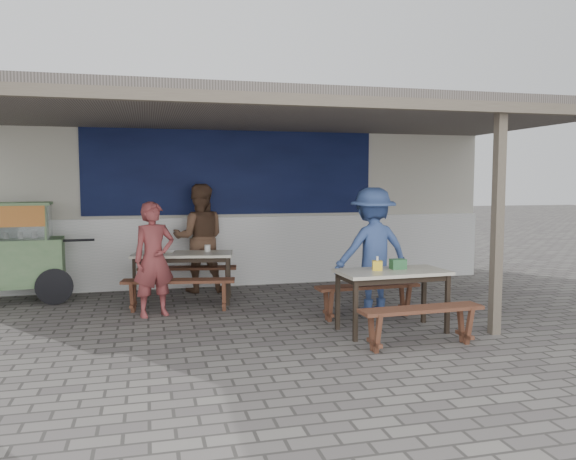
# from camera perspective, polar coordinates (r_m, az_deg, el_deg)

# --- Properties ---
(ground) EXTENTS (60.00, 60.00, 0.00)m
(ground) POSITION_cam_1_polar(r_m,az_deg,el_deg) (7.12, -0.25, -9.84)
(ground) COLOR #66625D
(ground) RESTS_ON ground
(back_wall) EXTENTS (9.00, 1.28, 3.50)m
(back_wall) POSITION_cam_1_polar(r_m,az_deg,el_deg) (10.39, -5.00, 4.41)
(back_wall) COLOR #BBB9A8
(back_wall) RESTS_ON ground
(warung_roof) EXTENTS (9.00, 4.21, 2.81)m
(warung_roof) POSITION_cam_1_polar(r_m,az_deg,el_deg) (7.81, -1.75, 11.55)
(warung_roof) COLOR #635B55
(warung_roof) RESTS_ON ground
(table_left) EXTENTS (1.56, 0.91, 0.75)m
(table_left) POSITION_cam_1_polar(r_m,az_deg,el_deg) (8.56, -10.61, -2.82)
(table_left) COLOR beige
(table_left) RESTS_ON ground
(bench_left_street) EXTENTS (1.59, 0.55, 0.45)m
(bench_left_street) POSITION_cam_1_polar(r_m,az_deg,el_deg) (8.04, -11.05, -5.72)
(bench_left_street) COLOR brown
(bench_left_street) RESTS_ON ground
(bench_left_wall) EXTENTS (1.59, 0.55, 0.45)m
(bench_left_wall) POSITION_cam_1_polar(r_m,az_deg,el_deg) (9.19, -10.17, -4.36)
(bench_left_wall) COLOR brown
(bench_left_wall) RESTS_ON ground
(table_right) EXTENTS (1.34, 0.72, 0.75)m
(table_right) POSITION_cam_1_polar(r_m,az_deg,el_deg) (6.90, 10.55, -4.72)
(table_right) COLOR beige
(table_right) RESTS_ON ground
(bench_right_street) EXTENTS (1.42, 0.34, 0.45)m
(bench_right_street) POSITION_cam_1_polar(r_m,az_deg,el_deg) (6.37, 13.38, -8.65)
(bench_right_street) COLOR brown
(bench_right_street) RESTS_ON ground
(bench_right_wall) EXTENTS (1.42, 0.34, 0.45)m
(bench_right_wall) POSITION_cam_1_polar(r_m,az_deg,el_deg) (7.57, 8.09, -6.38)
(bench_right_wall) COLOR brown
(bench_right_wall) RESTS_ON ground
(vendor_cart) EXTENTS (1.87, 0.83, 1.51)m
(vendor_cart) POSITION_cam_1_polar(r_m,az_deg,el_deg) (9.32, -25.93, -1.70)
(vendor_cart) COLOR #759563
(vendor_cart) RESTS_ON ground
(patron_street_side) EXTENTS (0.65, 0.53, 1.55)m
(patron_street_side) POSITION_cam_1_polar(r_m,az_deg,el_deg) (7.76, -13.45, -2.90)
(patron_street_side) COLOR brown
(patron_street_side) RESTS_ON ground
(patron_wall_side) EXTENTS (0.92, 0.74, 1.78)m
(patron_wall_side) POSITION_cam_1_polar(r_m,az_deg,el_deg) (9.33, -8.98, -0.81)
(patron_wall_side) COLOR brown
(patron_wall_side) RESTS_ON ground
(patron_right_table) EXTENTS (1.19, 0.77, 1.74)m
(patron_right_table) POSITION_cam_1_polar(r_m,az_deg,el_deg) (7.90, 8.57, -2.01)
(patron_right_table) COLOR #3B5594
(patron_right_table) RESTS_ON ground
(tissue_box) EXTENTS (0.14, 0.14, 0.11)m
(tissue_box) POSITION_cam_1_polar(r_m,az_deg,el_deg) (6.86, 9.05, -3.58)
(tissue_box) COLOR yellow
(tissue_box) RESTS_ON table_right
(donation_box) EXTENTS (0.19, 0.12, 0.12)m
(donation_box) POSITION_cam_1_polar(r_m,az_deg,el_deg) (7.00, 11.11, -3.41)
(donation_box) COLOR #2D653A
(donation_box) RESTS_ON table_right
(condiment_jar) EXTENTS (0.09, 0.09, 0.10)m
(condiment_jar) POSITION_cam_1_polar(r_m,az_deg,el_deg) (8.67, -8.18, -1.83)
(condiment_jar) COLOR silver
(condiment_jar) RESTS_ON table_left
(condiment_bowl) EXTENTS (0.23, 0.23, 0.05)m
(condiment_bowl) POSITION_cam_1_polar(r_m,az_deg,el_deg) (8.65, -12.03, -2.09)
(condiment_bowl) COLOR white
(condiment_bowl) RESTS_ON table_left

